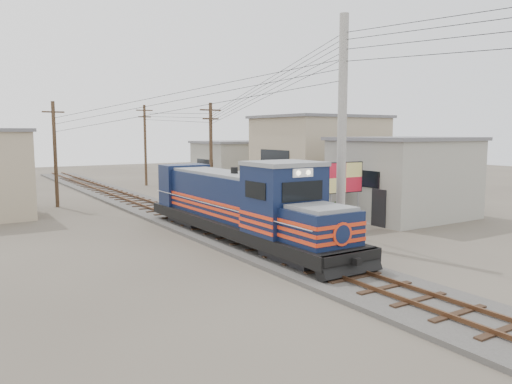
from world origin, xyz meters
TOP-DOWN VIEW (x-y plane):
  - ground at (0.00, 0.00)m, footprint 120.00×120.00m
  - ballast at (0.00, 10.00)m, footprint 3.60×70.00m
  - track at (0.00, 10.00)m, footprint 1.15×70.00m
  - locomotive at (0.00, 2.32)m, footprint 2.73×14.83m
  - utility_pole_main at (3.50, -0.50)m, footprint 0.40×0.40m
  - wooden_pole_mid at (4.50, 14.00)m, footprint 1.60×0.24m
  - wooden_pole_far at (4.80, 28.00)m, footprint 1.60×0.24m
  - wooden_pole_left at (-5.00, 18.00)m, footprint 1.60×0.24m
  - power_lines at (-0.14, 8.49)m, footprint 9.65×19.00m
  - shophouse_front at (11.50, 3.00)m, footprint 7.35×6.30m
  - shophouse_mid at (12.50, 12.00)m, footprint 8.40×7.35m
  - shophouse_back at (11.00, 22.00)m, footprint 6.30×6.30m
  - billboard at (6.29, 2.28)m, footprint 2.24×0.23m
  - market_umbrella at (6.70, 4.26)m, footprint 2.70×2.70m
  - vendor at (6.90, 7.01)m, footprint 0.79×0.66m
  - plant_nursery at (4.80, 3.91)m, footprint 3.33×3.27m

SIDE VIEW (x-z plane):
  - ground at x=0.00m, z-range 0.00..0.00m
  - ballast at x=0.00m, z-range 0.00..0.16m
  - track at x=0.00m, z-range 0.20..0.32m
  - plant_nursery at x=4.80m, z-range -0.05..1.01m
  - vendor at x=6.90m, z-range 0.00..1.85m
  - locomotive at x=0.00m, z-range -0.21..3.47m
  - shophouse_back at x=11.00m, z-range 0.01..4.21m
  - market_umbrella at x=6.70m, z-range 0.94..3.41m
  - shophouse_front at x=11.50m, z-range 0.01..4.71m
  - billboard at x=6.29m, z-range 0.82..4.28m
  - shophouse_mid at x=12.50m, z-range 0.01..6.21m
  - wooden_pole_mid at x=4.50m, z-range 0.18..7.18m
  - wooden_pole_left at x=-5.00m, z-range 0.18..7.18m
  - wooden_pole_far at x=4.80m, z-range 0.18..7.68m
  - utility_pole_main at x=3.50m, z-range 0.00..10.00m
  - power_lines at x=-0.14m, z-range 5.91..9.21m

